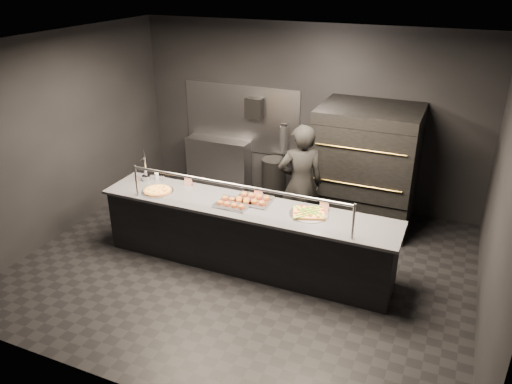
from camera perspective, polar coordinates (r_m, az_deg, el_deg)
room at (r=6.43m, az=-1.26°, el=3.27°), size 6.04×6.00×3.00m
service_counter at (r=6.83m, az=-1.17°, el=-4.97°), size 4.10×0.78×1.37m
pizza_oven at (r=7.95m, az=12.45°, el=2.89°), size 1.50×1.23×1.91m
prep_shelf at (r=9.36m, az=-4.28°, el=3.41°), size 1.20×0.35×0.90m
towel_dispenser at (r=8.79m, az=-0.17°, el=9.60°), size 0.30×0.20×0.35m
fire_extinguisher at (r=8.75m, az=3.19°, el=6.13°), size 0.14×0.14×0.51m
beer_tap at (r=7.50m, az=-12.50°, el=2.32°), size 0.13×0.18×0.50m
round_pizza at (r=7.14m, az=-11.18°, el=0.14°), size 0.45×0.45×0.03m
slider_tray_a at (r=6.62m, az=-2.64°, el=-1.28°), size 0.49×0.38×0.07m
slider_tray_b at (r=6.71m, az=-0.37°, el=-0.84°), size 0.50×0.38×0.08m
square_pizza at (r=6.42m, az=6.06°, el=-2.39°), size 0.51×0.51×0.05m
condiment_jar at (r=7.51m, az=-11.07°, el=1.71°), size 0.16×0.06×0.11m
tent_cards at (r=6.81m, az=-0.16°, el=-0.03°), size 2.15×0.04×0.15m
trash_bin at (r=8.88m, az=2.04°, el=1.60°), size 0.43×0.43×0.72m
worker at (r=7.30m, az=5.09°, el=0.87°), size 0.79×0.69×1.82m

